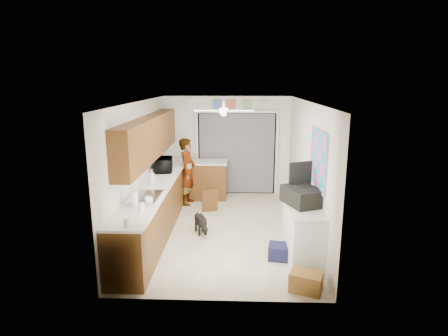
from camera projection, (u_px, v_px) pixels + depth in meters
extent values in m
plane|color=#B9AC95|center=(223.00, 229.00, 7.46)|extent=(5.00, 5.00, 0.00)
plane|color=white|center=(223.00, 102.00, 6.89)|extent=(5.00, 5.00, 0.00)
plane|color=white|center=(227.00, 146.00, 9.61)|extent=(3.20, 0.00, 3.20)
plane|color=white|center=(215.00, 213.00, 4.74)|extent=(3.20, 0.00, 3.20)
plane|color=white|center=(141.00, 167.00, 7.23)|extent=(0.00, 5.00, 5.00)
plane|color=white|center=(307.00, 168.00, 7.12)|extent=(0.00, 5.00, 5.00)
cube|color=brown|center=(158.00, 206.00, 7.40)|extent=(0.60, 4.80, 0.90)
cube|color=white|center=(157.00, 184.00, 7.30)|extent=(0.62, 4.80, 0.04)
cube|color=brown|center=(150.00, 137.00, 7.29)|extent=(0.32, 4.00, 0.80)
cube|color=silver|center=(145.00, 198.00, 6.32)|extent=(0.50, 0.76, 0.06)
cylinder|color=silver|center=(133.00, 192.00, 6.30)|extent=(0.03, 0.03, 0.22)
cube|color=brown|center=(206.00, 180.00, 9.32)|extent=(1.00, 0.60, 0.90)
cube|color=white|center=(206.00, 162.00, 9.21)|extent=(1.04, 0.64, 0.04)
cube|color=black|center=(237.00, 153.00, 9.61)|extent=(2.00, 0.06, 2.10)
cube|color=slate|center=(237.00, 154.00, 9.57)|extent=(1.90, 0.03, 2.05)
cube|color=white|center=(197.00, 153.00, 9.62)|extent=(0.06, 0.04, 2.10)
cube|color=white|center=(277.00, 154.00, 9.55)|extent=(0.06, 0.04, 2.10)
cube|color=white|center=(237.00, 112.00, 9.34)|extent=(2.10, 0.04, 0.06)
cube|color=#4D74CD|center=(217.00, 104.00, 9.35)|extent=(0.22, 0.02, 0.22)
cube|color=#D15F4E|center=(231.00, 104.00, 9.33)|extent=(0.22, 0.02, 0.22)
cube|color=#79BC6B|center=(247.00, 104.00, 9.32)|extent=(0.22, 0.02, 0.22)
cube|color=silver|center=(263.00, 104.00, 9.30)|extent=(0.22, 0.02, 0.22)
cube|color=silver|center=(189.00, 104.00, 9.37)|extent=(0.22, 0.02, 0.26)
cube|color=white|center=(302.00, 232.00, 6.14)|extent=(0.50, 1.40, 0.90)
cube|color=white|center=(303.00, 205.00, 6.03)|extent=(0.54, 1.44, 0.04)
cube|color=#EF58B5|center=(318.00, 159.00, 6.05)|extent=(0.03, 1.15, 0.95)
cube|color=white|center=(224.00, 111.00, 7.12)|extent=(1.14, 1.14, 0.24)
imported|color=black|center=(164.00, 165.00, 8.15)|extent=(0.45, 0.59, 0.30)
imported|color=silver|center=(152.00, 177.00, 7.15)|extent=(0.14, 0.14, 0.29)
imported|color=white|center=(149.00, 200.00, 6.08)|extent=(0.17, 0.17, 0.10)
cylinder|color=silver|center=(141.00, 207.00, 5.67)|extent=(0.11, 0.11, 0.14)
cylinder|color=silver|center=(126.00, 223.00, 5.09)|extent=(0.09, 0.09, 0.11)
cylinder|color=white|center=(134.00, 199.00, 5.87)|extent=(0.13, 0.13, 0.25)
cube|color=black|center=(302.00, 196.00, 5.99)|extent=(0.69, 0.78, 0.28)
cube|color=yellow|center=(302.00, 203.00, 6.01)|extent=(0.63, 0.70, 0.02)
cube|color=black|center=(300.00, 176.00, 6.21)|extent=(0.40, 0.19, 0.50)
cube|color=olive|center=(306.00, 281.00, 5.24)|extent=(0.52, 0.46, 0.27)
cube|color=#141533|center=(281.00, 252.00, 6.19)|extent=(0.44, 0.39, 0.24)
cube|color=brown|center=(210.00, 201.00, 8.33)|extent=(0.38, 0.23, 0.53)
imported|color=white|center=(188.00, 172.00, 8.80)|extent=(0.45, 0.62, 1.58)
cube|color=black|center=(201.00, 224.00, 7.21)|extent=(0.37, 0.53, 0.38)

